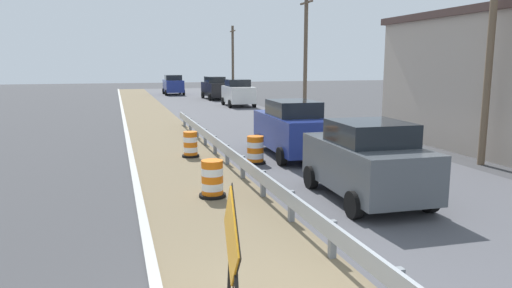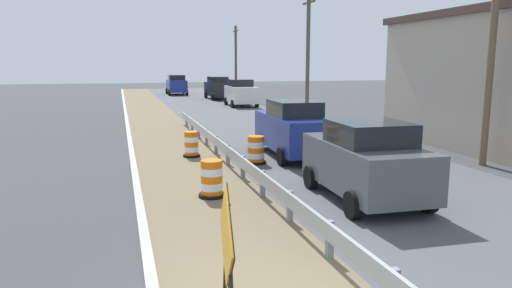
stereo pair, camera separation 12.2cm
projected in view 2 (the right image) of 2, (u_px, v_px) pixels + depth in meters
warning_sign_diamond at (227, 243)px, 6.47m from camera, size 0.20×1.52×1.90m
traffic_barrel_nearest at (212, 181)px, 12.34m from camera, size 0.71×0.71×0.98m
traffic_barrel_close at (256, 151)px, 16.46m from camera, size 0.72×0.72×0.96m
traffic_barrel_mid at (191, 146)px, 17.62m from camera, size 0.64×0.64×0.95m
car_lead_near_lane at (366, 161)px, 11.98m from camera, size 2.27×4.16×2.04m
car_trailing_near_lane at (241, 93)px, 38.24m from camera, size 2.25×4.29×2.15m
car_lead_far_lane at (293, 128)px, 17.63m from camera, size 2.08×4.68×2.10m
car_mid_far_lane at (218, 88)px, 45.54m from camera, size 2.13×4.75×2.16m
car_trailing_far_lane at (176, 85)px, 52.12m from camera, size 2.13×4.40×2.16m
utility_pole_near at (493, 29)px, 15.50m from camera, size 0.24×1.80×8.80m
utility_pole_mid at (308, 55)px, 29.43m from camera, size 0.24×1.80×7.61m
utility_pole_far at (236, 61)px, 46.48m from camera, size 0.24×1.80×7.02m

